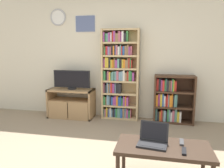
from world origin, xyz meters
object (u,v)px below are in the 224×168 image
at_px(remote_far_from_laptop, 182,142).
at_px(bookshelf_tall, 119,75).
at_px(tv_stand, 71,103).
at_px(remote_near_laptop, 184,151).
at_px(coffee_table, 163,150).
at_px(bookshelf_short, 170,100).
at_px(laptop, 153,139).
at_px(television, 72,80).

bearing_deg(remote_far_from_laptop, bookshelf_tall, -57.65).
distance_m(tv_stand, remote_near_laptop, 2.99).
height_order(tv_stand, coffee_table, tv_stand).
xyz_separation_m(coffee_table, remote_near_laptop, (0.20, -0.10, 0.06)).
relative_size(tv_stand, bookshelf_short, 1.01).
bearing_deg(laptop, bookshelf_short, 89.67).
height_order(bookshelf_tall, coffee_table, bookshelf_tall).
bearing_deg(laptop, remote_far_from_laptop, 23.67).
relative_size(tv_stand, laptop, 2.82).
xyz_separation_m(television, remote_far_from_laptop, (2.06, -1.92, -0.36)).
height_order(bookshelf_short, coffee_table, bookshelf_short).
height_order(coffee_table, remote_far_from_laptop, remote_far_from_laptop).
height_order(bookshelf_short, remote_near_laptop, bookshelf_short).
bearing_deg(tv_stand, coffee_table, -47.18).
bearing_deg(coffee_table, bookshelf_short, 85.01).
distance_m(bookshelf_tall, laptop, 2.31).
bearing_deg(laptop, bookshelf_tall, 117.18).
distance_m(coffee_table, remote_far_from_laptop, 0.24).
distance_m(bookshelf_tall, remote_near_laptop, 2.55).
bearing_deg(remote_far_from_laptop, bookshelf_short, -84.80).
distance_m(bookshelf_tall, bookshelf_short, 1.16).
xyz_separation_m(television, remote_near_laptop, (2.06, -2.13, -0.36)).
bearing_deg(coffee_table, remote_near_laptop, -26.15).
height_order(tv_stand, remote_near_laptop, tv_stand).
height_order(television, bookshelf_short, television).
xyz_separation_m(bookshelf_tall, bookshelf_short, (1.06, -0.03, -0.47)).
bearing_deg(tv_stand, laptop, -48.52).
height_order(television, coffee_table, television).
height_order(bookshelf_tall, bookshelf_short, bookshelf_tall).
xyz_separation_m(television, laptop, (1.74, -2.01, -0.31)).
relative_size(laptop, remote_near_laptop, 2.09).
bearing_deg(remote_near_laptop, bookshelf_short, -84.11).
bearing_deg(coffee_table, tv_stand, 132.82).
distance_m(television, coffee_table, 2.79).
distance_m(bookshelf_short, remote_near_laptop, 2.24).
xyz_separation_m(bookshelf_short, remote_far_from_laptop, (0.01, -2.03, 0.01)).
distance_m(laptop, remote_near_laptop, 0.34).
xyz_separation_m(television, bookshelf_short, (2.04, 0.11, -0.37)).
bearing_deg(remote_far_from_laptop, tv_stand, -37.75).
height_order(tv_stand, bookshelf_short, bookshelf_short).
xyz_separation_m(bookshelf_tall, laptop, (0.76, -2.14, -0.41)).
relative_size(bookshelf_short, remote_near_laptop, 5.85).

